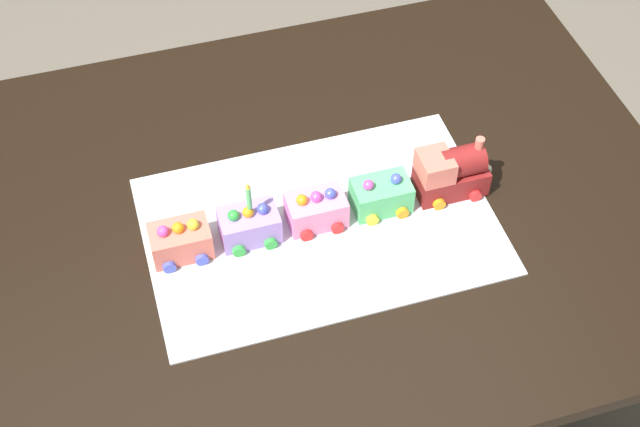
{
  "coord_description": "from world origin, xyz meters",
  "views": [
    {
      "loc": [
        0.24,
        0.99,
        1.93
      ],
      "look_at": [
        -0.04,
        0.05,
        0.77
      ],
      "focal_mm": 49.86,
      "sensor_mm": 36.0,
      "label": 1
    }
  ],
  "objects_px": {
    "cake_car_hopper_mint_green": "(381,195)",
    "cake_car_tanker_bubblegum": "(316,209)",
    "cake_locomotive": "(451,172)",
    "birthday_candle": "(249,196)",
    "dining_table": "(292,248)",
    "cake_car_caboose_lavender": "(249,225)",
    "cake_car_gondola_coral": "(180,240)"
  },
  "relations": [
    {
      "from": "dining_table",
      "to": "cake_car_tanker_bubblegum",
      "type": "bearing_deg",
      "value": 133.22
    },
    {
      "from": "cake_car_gondola_coral",
      "to": "cake_locomotive",
      "type": "bearing_deg",
      "value": -180.0
    },
    {
      "from": "birthday_candle",
      "to": "dining_table",
      "type": "bearing_deg",
      "value": -154.12
    },
    {
      "from": "cake_locomotive",
      "to": "birthday_candle",
      "type": "relative_size",
      "value": 2.28
    },
    {
      "from": "birthday_candle",
      "to": "cake_car_tanker_bubblegum",
      "type": "bearing_deg",
      "value": 180.0
    },
    {
      "from": "cake_locomotive",
      "to": "cake_car_hopper_mint_green",
      "type": "height_order",
      "value": "cake_locomotive"
    },
    {
      "from": "cake_car_hopper_mint_green",
      "to": "cake_car_gondola_coral",
      "type": "bearing_deg",
      "value": 0.0
    },
    {
      "from": "dining_table",
      "to": "cake_car_caboose_lavender",
      "type": "height_order",
      "value": "cake_car_caboose_lavender"
    },
    {
      "from": "cake_car_gondola_coral",
      "to": "cake_car_caboose_lavender",
      "type": "bearing_deg",
      "value": 180.0
    },
    {
      "from": "dining_table",
      "to": "cake_car_gondola_coral",
      "type": "bearing_deg",
      "value": 10.8
    },
    {
      "from": "cake_car_caboose_lavender",
      "to": "cake_car_gondola_coral",
      "type": "distance_m",
      "value": 0.12
    },
    {
      "from": "cake_car_tanker_bubblegum",
      "to": "birthday_candle",
      "type": "distance_m",
      "value": 0.14
    },
    {
      "from": "dining_table",
      "to": "cake_car_gondola_coral",
      "type": "height_order",
      "value": "cake_car_gondola_coral"
    },
    {
      "from": "cake_car_caboose_lavender",
      "to": "birthday_candle",
      "type": "height_order",
      "value": "birthday_candle"
    },
    {
      "from": "dining_table",
      "to": "cake_locomotive",
      "type": "xyz_separation_m",
      "value": [
        -0.28,
        0.04,
        0.16
      ]
    },
    {
      "from": "dining_table",
      "to": "cake_car_hopper_mint_green",
      "type": "bearing_deg",
      "value": 166.07
    },
    {
      "from": "dining_table",
      "to": "birthday_candle",
      "type": "distance_m",
      "value": 0.23
    },
    {
      "from": "cake_car_tanker_bubblegum",
      "to": "cake_car_gondola_coral",
      "type": "distance_m",
      "value": 0.24
    },
    {
      "from": "cake_locomotive",
      "to": "cake_car_gondola_coral",
      "type": "relative_size",
      "value": 1.4
    },
    {
      "from": "birthday_candle",
      "to": "cake_locomotive",
      "type": "bearing_deg",
      "value": 180.0
    },
    {
      "from": "dining_table",
      "to": "birthday_candle",
      "type": "relative_size",
      "value": 22.79
    },
    {
      "from": "cake_car_caboose_lavender",
      "to": "cake_car_gondola_coral",
      "type": "xyz_separation_m",
      "value": [
        0.12,
        0.0,
        0.0
      ]
    },
    {
      "from": "cake_car_hopper_mint_green",
      "to": "cake_car_caboose_lavender",
      "type": "height_order",
      "value": "same"
    },
    {
      "from": "cake_car_tanker_bubblegum",
      "to": "birthday_candle",
      "type": "height_order",
      "value": "birthday_candle"
    },
    {
      "from": "cake_locomotive",
      "to": "cake_car_caboose_lavender",
      "type": "bearing_deg",
      "value": 0.0
    },
    {
      "from": "cake_locomotive",
      "to": "birthday_candle",
      "type": "height_order",
      "value": "birthday_candle"
    },
    {
      "from": "cake_locomotive",
      "to": "cake_car_hopper_mint_green",
      "type": "bearing_deg",
      "value": 0.0
    },
    {
      "from": "dining_table",
      "to": "cake_car_gondola_coral",
      "type": "relative_size",
      "value": 14.0
    },
    {
      "from": "cake_car_hopper_mint_green",
      "to": "cake_car_tanker_bubblegum",
      "type": "height_order",
      "value": "same"
    },
    {
      "from": "dining_table",
      "to": "cake_car_gondola_coral",
      "type": "distance_m",
      "value": 0.25
    },
    {
      "from": "cake_car_hopper_mint_green",
      "to": "cake_car_gondola_coral",
      "type": "distance_m",
      "value": 0.35
    },
    {
      "from": "cake_car_tanker_bubblegum",
      "to": "cake_car_caboose_lavender",
      "type": "bearing_deg",
      "value": 0.0
    }
  ]
}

